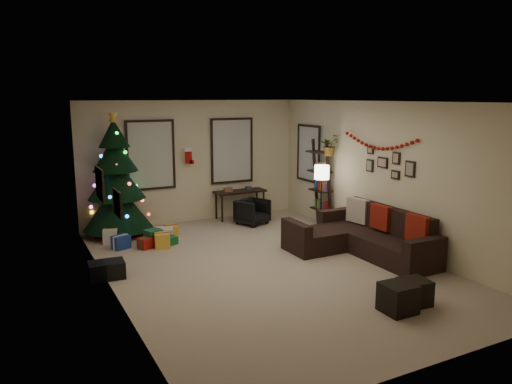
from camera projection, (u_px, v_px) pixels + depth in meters
floor at (267, 266)px, 8.22m from camera, size 7.00×7.00×0.00m
ceiling at (268, 102)px, 7.71m from camera, size 7.00×7.00×0.00m
wall_back at (193, 162)px, 11.02m from camera, size 5.00×0.00×5.00m
wall_front at (436, 243)px, 4.91m from camera, size 5.00×0.00×5.00m
wall_left at (109, 202)px, 6.84m from camera, size 0.00×7.00×7.00m
wall_right at (387, 175)px, 9.09m from camera, size 0.00×7.00×7.00m
window_back_left at (151, 155)px, 10.53m from camera, size 1.05×0.06×1.50m
window_back_right at (232, 151)px, 11.38m from camera, size 1.05×0.06×1.50m
window_right_wall at (309, 153)px, 11.27m from camera, size 0.06×0.90×1.30m
christmas_tree at (116, 184)px, 9.91m from camera, size 1.38×1.38×2.56m
presents at (150, 238)px, 9.47m from camera, size 1.50×1.12×0.30m
sofa at (362, 238)px, 8.88m from camera, size 1.73×2.52×0.83m
pillow_red_a at (418, 229)px, 8.12m from camera, size 0.13×0.46×0.46m
pillow_red_b at (381, 217)px, 8.90m from camera, size 0.13×0.44×0.44m
pillow_cream at (358, 210)px, 9.47m from camera, size 0.22×0.48×0.46m
ottoman_near at (398, 298)px, 6.45m from camera, size 0.41×0.41×0.39m
ottoman_far at (414, 292)px, 6.69m from camera, size 0.41×0.41×0.35m
desk at (240, 194)px, 11.39m from camera, size 1.20×0.43×0.65m
desk_chair at (252, 212)px, 10.87m from camera, size 0.71×0.69×0.57m
bookshelf at (321, 185)px, 10.64m from camera, size 0.30×0.55×1.88m
potted_plant at (329, 142)px, 10.24m from camera, size 0.59×0.54×0.57m
floor_lamp at (322, 177)px, 9.99m from camera, size 0.30×0.30×1.41m
art_map at (100, 184)px, 7.53m from camera, size 0.04×0.60×0.50m
art_abstract at (118, 203)px, 6.44m from camera, size 0.04×0.45×0.35m
gallery at (389, 164)px, 8.97m from camera, size 0.03×1.25×0.54m
garland at (379, 142)px, 9.12m from camera, size 0.08×1.90×0.30m
stocking_left at (189, 155)px, 10.78m from camera, size 0.20×0.05×0.36m
stocking_right at (199, 155)px, 11.13m from camera, size 0.20×0.05×0.36m
storage_bin at (107, 270)px, 7.67m from camera, size 0.56×0.39×0.27m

